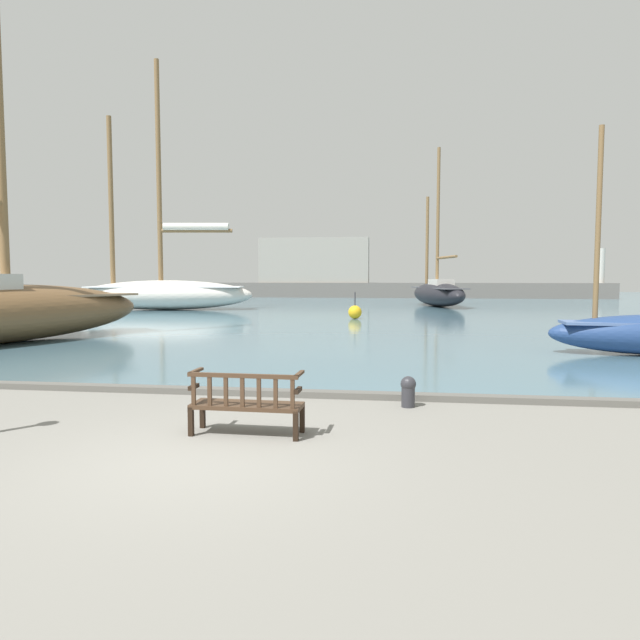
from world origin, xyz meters
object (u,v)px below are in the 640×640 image
mooring_bollard (408,390)px  sailboat_mid_starboard (165,290)px  park_bench (246,403)px  sailboat_outer_port (438,292)px  channel_buoy (355,312)px

mooring_bollard → sailboat_mid_starboard: bearing=120.7°
mooring_bollard → park_bench: bearing=-137.9°
sailboat_outer_port → sailboat_mid_starboard: bearing=-158.4°
mooring_bollard → channel_buoy: 20.10m
sailboat_outer_port → channel_buoy: 14.93m
park_bench → channel_buoy: size_ratio=1.14×
sailboat_mid_starboard → park_bench: bearing=-64.8°
park_bench → sailboat_mid_starboard: size_ratio=0.10×
park_bench → sailboat_mid_starboard: sailboat_mid_starboard is taller
sailboat_outer_port → mooring_bollard: sailboat_outer_port is taller
sailboat_mid_starboard → sailboat_outer_port: size_ratio=1.38×
channel_buoy → sailboat_outer_port: bearing=69.7°
channel_buoy → park_bench: bearing=-89.6°
park_bench → sailboat_mid_starboard: 31.74m
mooring_bollard → channel_buoy: channel_buoy is taller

